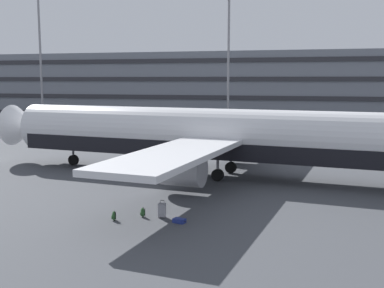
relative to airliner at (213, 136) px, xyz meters
The scene contains 9 objects.
ground_plane 6.17m from the airliner, 168.89° to the left, with size 600.00×600.00×0.00m, color #424449.
terminal_structure 48.91m from the airliner, 96.15° to the left, with size 130.41×14.42×12.07m.
airliner is the anchor object (origin of this frame).
light_mast_far_left 51.60m from the airliner, 136.62° to the left, with size 1.80×0.50×21.60m.
light_mast_left 36.27m from the airliner, 98.87° to the left, with size 1.80×0.50×19.81m.
suitcase_upright 12.76m from the airliner, 85.80° to the right, with size 0.72×0.57×0.22m.
suitcase_laid_flat 12.03m from the airliner, 91.26° to the right, with size 0.40×0.27×0.95m.
backpack_black 12.28m from the airliner, 96.40° to the right, with size 0.39×0.38×0.56m.
backpack_large 13.44m from the airliner, 101.29° to the right, with size 0.34×0.39×0.55m.
Camera 1 is at (13.00, -36.48, 7.41)m, focal length 44.50 mm.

